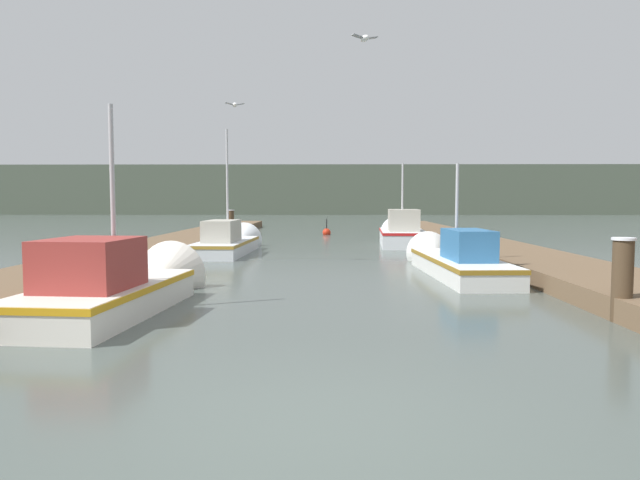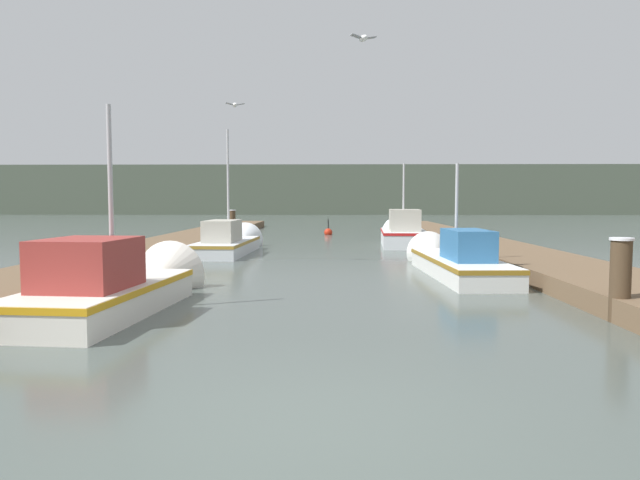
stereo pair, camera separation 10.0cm
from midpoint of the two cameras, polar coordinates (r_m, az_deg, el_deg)
name	(u,v)px [view 1 (the left image)]	position (r m, az deg, el deg)	size (l,w,h in m)	color
ground_plane	(312,429)	(4.97, -1.43, -18.39)	(200.00, 200.00, 0.00)	#47514C
dock_left	(165,247)	(21.51, -15.38, -0.63)	(2.50, 40.00, 0.38)	brown
dock_right	(484,247)	(21.41, 15.98, -0.66)	(2.50, 40.00, 0.38)	brown
distant_shore_ridge	(327,191)	(79.11, 0.64, 4.96)	(120.00, 16.00, 6.27)	#4C5647
fishing_boat_0	(123,285)	(10.61, -19.33, -4.27)	(1.98, 5.20, 3.98)	silver
fishing_boat_1	(452,259)	(15.23, 12.90, -1.87)	(1.67, 6.37, 3.24)	silver
fishing_boat_2	(230,242)	(20.90, -9.09, -0.19)	(1.73, 6.06, 4.85)	silver
fishing_boat_3	(402,234)	(24.18, 8.04, 0.65)	(2.04, 5.29, 3.88)	silver
mooring_piling_0	(231,224)	(27.62, -8.97, 1.55)	(0.32, 0.32, 1.41)	#473523
mooring_piling_1	(622,280)	(9.97, 27.74, -3.52)	(0.36, 0.36, 1.31)	#473523
channel_buoy	(327,232)	(30.83, 0.57, 0.78)	(0.44, 0.44, 0.94)	red
seagull_lead	(235,105)	(16.88, -8.69, 13.23)	(0.56, 0.31, 0.12)	white
seagull_1	(365,38)	(12.09, 4.24, 19.48)	(0.55, 0.32, 0.12)	white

